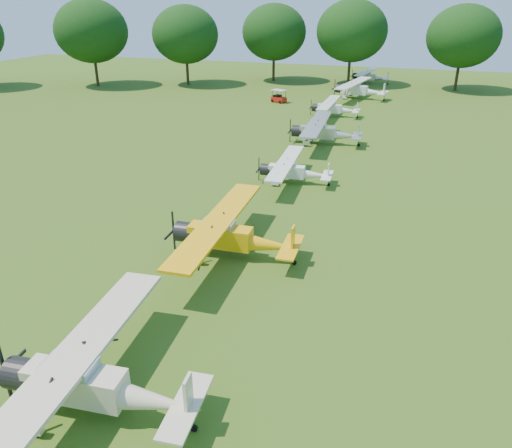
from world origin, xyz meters
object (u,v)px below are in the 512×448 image
at_px(aircraft_4, 323,131).
at_px(aircraft_6, 358,89).
at_px(aircraft_1, 90,382).
at_px(aircraft_3, 292,170).
at_px(golf_cart, 279,98).
at_px(aircraft_5, 333,107).
at_px(aircraft_7, 369,76).
at_px(aircraft_2, 230,234).

relative_size(aircraft_4, aircraft_6, 0.93).
bearing_deg(aircraft_1, aircraft_3, 83.49).
bearing_deg(golf_cart, aircraft_6, 56.20).
height_order(aircraft_1, aircraft_6, aircraft_6).
bearing_deg(aircraft_5, aircraft_4, -84.41).
distance_m(aircraft_5, golf_cart, 10.68).
relative_size(aircraft_7, golf_cart, 4.52).
relative_size(aircraft_6, aircraft_7, 1.20).
height_order(aircraft_2, aircraft_7, aircraft_2).
distance_m(aircraft_3, aircraft_4, 11.76).
relative_size(aircraft_1, aircraft_3, 1.28).
bearing_deg(aircraft_7, aircraft_6, -81.74).
relative_size(aircraft_5, aircraft_7, 0.93).
height_order(aircraft_5, aircraft_7, aircraft_7).
height_order(aircraft_4, aircraft_5, aircraft_4).
relative_size(aircraft_5, aircraft_6, 0.77).
height_order(aircraft_3, aircraft_6, aircraft_6).
height_order(aircraft_1, aircraft_2, aircraft_1).
bearing_deg(aircraft_4, aircraft_5, 92.10).
bearing_deg(aircraft_1, golf_cart, 94.35).
relative_size(aircraft_1, aircraft_2, 1.01).
bearing_deg(aircraft_5, aircraft_3, -87.23).
bearing_deg(aircraft_5, aircraft_6, 84.11).
bearing_deg(aircraft_7, golf_cart, -107.66).
relative_size(aircraft_3, aircraft_4, 0.82).
xyz_separation_m(aircraft_1, aircraft_7, (0.76, 75.73, -0.19)).
height_order(aircraft_3, golf_cart, aircraft_3).
height_order(aircraft_1, aircraft_3, aircraft_1).
bearing_deg(aircraft_2, golf_cart, 99.89).
height_order(aircraft_2, aircraft_3, aircraft_2).
bearing_deg(aircraft_5, aircraft_7, 87.49).
bearing_deg(aircraft_3, aircraft_5, 88.98).
distance_m(aircraft_2, aircraft_7, 63.56).
height_order(aircraft_2, aircraft_5, aircraft_2).
bearing_deg(aircraft_3, golf_cart, 103.90).
xyz_separation_m(aircraft_2, aircraft_3, (0.29, 12.66, -0.29)).
height_order(aircraft_7, golf_cart, aircraft_7).
height_order(aircraft_4, golf_cart, aircraft_4).
height_order(aircraft_6, golf_cart, aircraft_6).
relative_size(aircraft_2, aircraft_3, 1.27).
relative_size(aircraft_2, aircraft_5, 1.25).
distance_m(aircraft_3, aircraft_6, 36.52).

